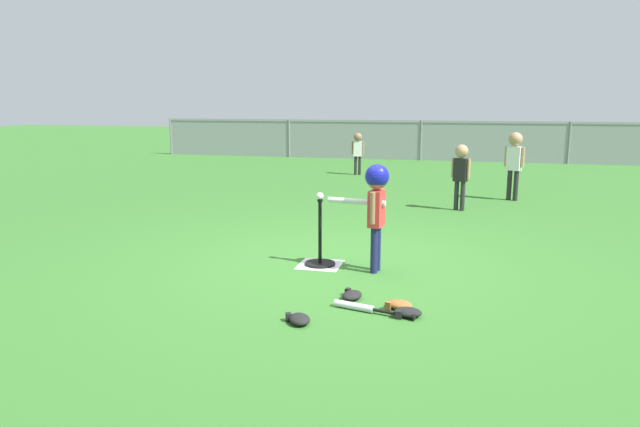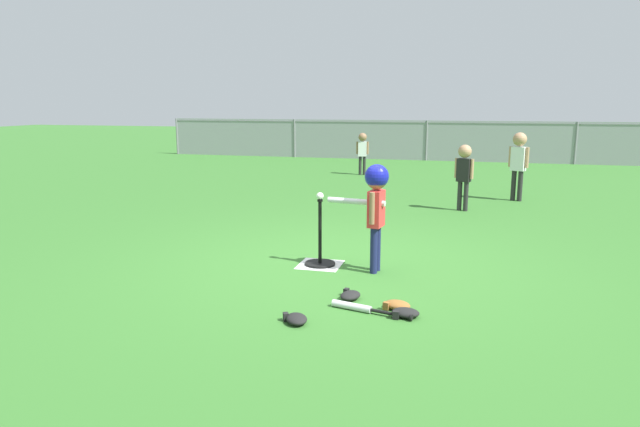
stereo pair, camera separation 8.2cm
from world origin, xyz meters
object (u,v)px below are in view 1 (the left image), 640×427
fielder_near_left (514,157)px  baseball_on_tee (320,196)px  glove_by_plate (408,312)px  glove_tossed_aside (299,319)px  batter_child (376,196)px  glove_outfield_drop (352,295)px  batting_tee (320,255)px  fielder_deep_right (461,168)px  glove_near_bats (399,305)px  fielder_deep_center (358,148)px  spare_bat_silver (362,308)px

fielder_near_left → baseball_on_tee: bearing=-115.8°
glove_by_plate → glove_tossed_aside: bearing=-156.6°
batter_child → glove_outfield_drop: size_ratio=4.29×
batting_tee → glove_by_plate: 1.61m
glove_by_plate → baseball_on_tee: bearing=129.8°
fielder_deep_right → glove_near_bats: (-0.43, -4.57, -0.63)m
batter_child → fielder_deep_center: (-1.56, 7.54, -0.15)m
fielder_near_left → glove_outfield_drop: bearing=-107.2°
spare_bat_silver → glove_by_plate: (0.37, -0.03, 0.01)m
spare_bat_silver → glove_tossed_aside: 0.57m
glove_outfield_drop → fielder_deep_right: bearing=79.1°
fielder_near_left → glove_tossed_aside: (-2.03, -6.25, -0.72)m
spare_bat_silver → glove_near_bats: size_ratio=2.65×
batting_tee → batter_child: size_ratio=0.64×
glove_by_plate → glove_near_bats: (-0.09, 0.16, 0.00)m
glove_near_bats → glove_tossed_aside: size_ratio=0.96×
glove_outfield_drop → glove_tossed_aside: bearing=-114.5°
glove_near_bats → glove_outfield_drop: same height
fielder_deep_right → baseball_on_tee: bearing=-111.6°
fielder_near_left → glove_tossed_aside: 6.61m
fielder_deep_center → glove_outfield_drop: 8.55m
fielder_deep_right → glove_outfield_drop: bearing=-100.9°
glove_by_plate → glove_outfield_drop: (-0.51, 0.29, 0.00)m
fielder_deep_right → fielder_near_left: size_ratio=0.88×
fielder_deep_center → glove_tossed_aside: (1.20, -9.04, -0.59)m
glove_by_plate → glove_near_bats: size_ratio=0.86×
baseball_on_tee → glove_outfield_drop: 1.29m
batter_child → glove_tossed_aside: size_ratio=4.02×
baseball_on_tee → glove_near_bats: bearing=-48.7°
fielder_deep_center → fielder_near_left: size_ratio=0.83×
batter_child → spare_bat_silver: 1.35m
batting_tee → glove_tossed_aside: 1.60m
baseball_on_tee → glove_tossed_aside: bearing=-81.7°
spare_bat_silver → glove_by_plate: glove_by_plate is taller
baseball_on_tee → batting_tee: bearing=-90.0°
fielder_deep_right → fielder_deep_center: bearing=120.7°
batter_child → spare_bat_silver: (0.07, -1.12, -0.74)m
batter_child → fielder_deep_center: size_ratio=1.12×
glove_near_bats → glove_outfield_drop: 0.44m
batting_tee → baseball_on_tee: bearing=90.0°
glove_outfield_drop → baseball_on_tee: bearing=119.0°
glove_near_bats → batting_tee: bearing=131.3°
glove_near_bats → fielder_deep_right: bearing=84.6°
batting_tee → glove_tossed_aside: batting_tee is taller
fielder_deep_right → spare_bat_silver: size_ratio=1.50×
batting_tee → glove_near_bats: 1.44m
batter_child → glove_by_plate: 1.44m
glove_tossed_aside → glove_by_plate: bearing=23.4°
fielder_deep_center → fielder_deep_right: size_ratio=0.94×
batter_child → fielder_deep_center: bearing=101.7°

